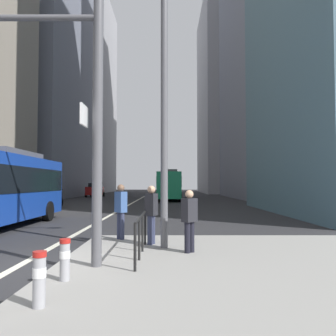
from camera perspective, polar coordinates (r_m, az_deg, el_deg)
The scene contains 19 objects.
ground_plane at distance 28.33m, azimuth -6.94°, elevation -6.35°, with size 160.00×160.00×0.00m, color #28282B.
median_island at distance 7.57m, azimuth 16.43°, elevation -16.48°, with size 9.00×10.00×0.15m, color gray.
lane_centre_line at distance 38.26m, azimuth -5.09°, elevation -5.34°, with size 0.20×80.00×0.01m, color beige.
office_tower_left_mid at distance 58.53m, azimuth -20.63°, elevation 20.19°, with size 13.89×25.43×48.67m, color slate.
office_tower_left_far at distance 80.99m, azimuth -14.05°, elevation 11.04°, with size 13.67×18.96×41.51m, color #9E9EA3.
office_tower_right_far at distance 75.79m, azimuth 10.60°, elevation 10.83°, with size 13.10×22.72×38.63m, color #9E9EA3.
city_bus_red_receding at distance 40.62m, azimuth 0.27°, elevation -2.60°, with size 2.71×11.57×3.40m.
car_oncoming_mid at distance 29.86m, azimuth -19.17°, elevation -4.13°, with size 2.14×4.09×1.94m.
car_receding_near at distance 55.29m, azimuth -0.38°, elevation -3.45°, with size 2.11×4.30×1.94m.
car_receding_far at distance 53.99m, azimuth -0.01°, elevation -3.47°, with size 2.06×4.46×1.94m.
car_oncoming_far at distance 50.67m, azimuth -11.58°, elevation -3.49°, with size 2.10×4.38×1.94m.
traffic_signal_gantry at distance 8.68m, azimuth -25.19°, elevation 12.45°, with size 6.28×0.65×6.00m.
street_lamp_post at distance 10.33m, azimuth -0.49°, elevation 16.53°, with size 5.50×0.32×8.00m.
bollard_left at distance 5.57m, azimuth -19.97°, elevation -16.09°, with size 0.20×0.20×0.79m.
bollard_right at distance 6.87m, azimuth -16.22°, elevation -13.67°, with size 0.20×0.20×0.76m.
pedestrian_railing at distance 8.78m, azimuth -4.27°, elevation -9.54°, with size 0.06×3.16×0.98m.
pedestrian_waiting at distance 9.13m, azimuth 3.61°, elevation -8.07°, with size 0.44×0.44×1.59m.
pedestrian_walking at distance 11.34m, azimuth -7.52°, elevation -6.52°, with size 0.43×0.44×1.73m.
pedestrian_far at distance 10.33m, azimuth -2.59°, elevation -7.06°, with size 0.38×0.45×1.70m.
Camera 1 is at (3.46, -8.05, 1.92)m, focal length 37.68 mm.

